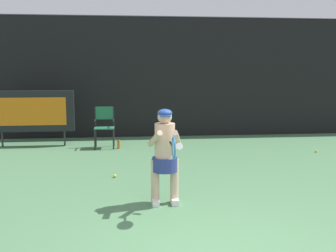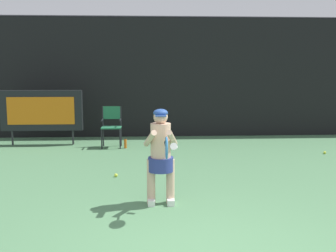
{
  "view_description": "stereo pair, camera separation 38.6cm",
  "coord_description": "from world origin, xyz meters",
  "px_view_note": "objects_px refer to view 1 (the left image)",
  "views": [
    {
      "loc": [
        -1.05,
        -4.13,
        2.09
      ],
      "look_at": [
        -0.27,
        3.24,
        1.05
      ],
      "focal_mm": 44.06,
      "sensor_mm": 36.0,
      "label": 1
    },
    {
      "loc": [
        -0.67,
        -4.16,
        2.09
      ],
      "look_at": [
        -0.27,
        3.24,
        1.05
      ],
      "focal_mm": 44.06,
      "sensor_mm": 36.0,
      "label": 2
    }
  ],
  "objects_px": {
    "scoreboard": "(32,111)",
    "tennis_racket": "(173,148)",
    "tennis_ball_loose": "(115,176)",
    "umpire_chair": "(104,125)",
    "tennis_ball_spare": "(316,151)",
    "water_bottle": "(119,144)",
    "tennis_player": "(165,153)"
  },
  "relations": [
    {
      "from": "tennis_player",
      "to": "tennis_ball_loose",
      "type": "bearing_deg",
      "value": 116.52
    },
    {
      "from": "tennis_player",
      "to": "tennis_ball_loose",
      "type": "height_order",
      "value": "tennis_player"
    },
    {
      "from": "water_bottle",
      "to": "tennis_racket",
      "type": "relative_size",
      "value": 0.44
    },
    {
      "from": "scoreboard",
      "to": "water_bottle",
      "type": "relative_size",
      "value": 8.3
    },
    {
      "from": "tennis_ball_spare",
      "to": "tennis_ball_loose",
      "type": "bearing_deg",
      "value": -159.1
    },
    {
      "from": "scoreboard",
      "to": "tennis_ball_loose",
      "type": "xyz_separation_m",
      "value": [
        2.26,
        -3.56,
        -0.91
      ]
    },
    {
      "from": "scoreboard",
      "to": "tennis_racket",
      "type": "bearing_deg",
      "value": -61.85
    },
    {
      "from": "umpire_chair",
      "to": "tennis_ball_loose",
      "type": "relative_size",
      "value": 15.88
    },
    {
      "from": "tennis_player",
      "to": "tennis_ball_spare",
      "type": "relative_size",
      "value": 21.77
    },
    {
      "from": "tennis_ball_loose",
      "to": "tennis_ball_spare",
      "type": "relative_size",
      "value": 1.0
    },
    {
      "from": "water_bottle",
      "to": "tennis_racket",
      "type": "bearing_deg",
      "value": -80.99
    },
    {
      "from": "tennis_player",
      "to": "scoreboard",
      "type": "bearing_deg",
      "value": 120.62
    },
    {
      "from": "scoreboard",
      "to": "umpire_chair",
      "type": "bearing_deg",
      "value": -12.91
    },
    {
      "from": "tennis_player",
      "to": "water_bottle",
      "type": "bearing_deg",
      "value": 99.62
    },
    {
      "from": "scoreboard",
      "to": "tennis_ball_loose",
      "type": "bearing_deg",
      "value": -57.6
    },
    {
      "from": "water_bottle",
      "to": "tennis_ball_spare",
      "type": "height_order",
      "value": "water_bottle"
    },
    {
      "from": "tennis_racket",
      "to": "tennis_player",
      "type": "bearing_deg",
      "value": 105.59
    },
    {
      "from": "umpire_chair",
      "to": "tennis_ball_spare",
      "type": "height_order",
      "value": "umpire_chair"
    },
    {
      "from": "water_bottle",
      "to": "tennis_ball_spare",
      "type": "relative_size",
      "value": 3.9
    },
    {
      "from": "scoreboard",
      "to": "tennis_ball_loose",
      "type": "distance_m",
      "value": 4.31
    },
    {
      "from": "umpire_chair",
      "to": "tennis_ball_loose",
      "type": "height_order",
      "value": "umpire_chair"
    },
    {
      "from": "scoreboard",
      "to": "tennis_ball_spare",
      "type": "relative_size",
      "value": 32.35
    },
    {
      "from": "umpire_chair",
      "to": "tennis_ball_spare",
      "type": "relative_size",
      "value": 15.88
    },
    {
      "from": "tennis_ball_loose",
      "to": "umpire_chair",
      "type": "bearing_deg",
      "value": 96.02
    },
    {
      "from": "tennis_player",
      "to": "tennis_ball_spare",
      "type": "height_order",
      "value": "tennis_player"
    },
    {
      "from": "tennis_racket",
      "to": "tennis_ball_spare",
      "type": "height_order",
      "value": "tennis_racket"
    },
    {
      "from": "scoreboard",
      "to": "tennis_racket",
      "type": "height_order",
      "value": "scoreboard"
    },
    {
      "from": "scoreboard",
      "to": "tennis_ball_spare",
      "type": "height_order",
      "value": "scoreboard"
    },
    {
      "from": "tennis_ball_loose",
      "to": "tennis_ball_spare",
      "type": "bearing_deg",
      "value": 20.9
    },
    {
      "from": "water_bottle",
      "to": "tennis_ball_spare",
      "type": "bearing_deg",
      "value": -11.63
    },
    {
      "from": "tennis_ball_spare",
      "to": "tennis_racket",
      "type": "bearing_deg",
      "value": -134.52
    },
    {
      "from": "umpire_chair",
      "to": "tennis_racket",
      "type": "bearing_deg",
      "value": -77.51
    }
  ]
}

